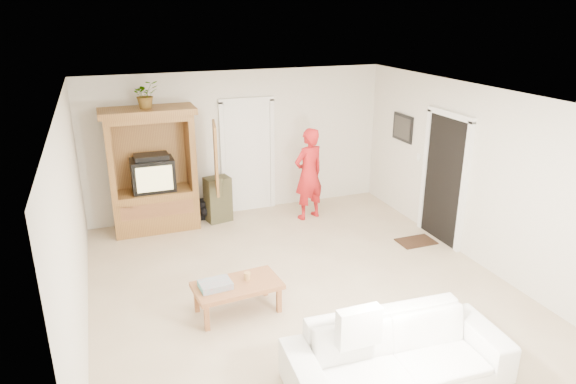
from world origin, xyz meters
name	(u,v)px	position (x,y,z in m)	size (l,w,h in m)	color
floor	(299,284)	(0.00, 0.00, 0.00)	(6.00, 6.00, 0.00)	tan
ceiling	(300,96)	(0.00, 0.00, 2.60)	(6.00, 6.00, 0.00)	white
wall_back	(239,143)	(0.00, 3.00, 1.30)	(5.50, 5.50, 0.00)	silver
wall_front	(440,320)	(0.00, -3.00, 1.30)	(5.50, 5.50, 0.00)	silver
wall_left	(73,226)	(-2.75, 0.00, 1.30)	(6.00, 6.00, 0.00)	silver
wall_right	(472,174)	(2.75, 0.00, 1.30)	(6.00, 6.00, 0.00)	silver
armoire	(155,178)	(-1.58, 2.66, 0.91)	(1.82, 1.14, 2.10)	brown
door_back	(248,157)	(0.15, 2.97, 1.02)	(0.85, 0.05, 2.04)	white
doorway_right	(444,180)	(2.73, 0.60, 1.02)	(0.05, 0.90, 2.04)	black
framed_picture	(403,128)	(2.73, 1.90, 1.60)	(0.03, 0.60, 0.48)	black
doormat	(416,241)	(2.30, 0.60, 0.01)	(0.60, 0.40, 0.02)	#382316
plant	(146,94)	(-1.60, 2.63, 2.32)	(0.40, 0.34, 0.44)	#4C7238
man	(309,174)	(1.04, 2.19, 0.83)	(0.61, 0.40, 1.66)	red
sofa	(397,354)	(0.21, -2.17, 0.33)	(2.25, 0.88, 0.66)	white
coffee_table	(237,287)	(-0.97, -0.37, 0.35)	(1.11, 0.67, 0.40)	#A26138
towel	(215,285)	(-1.24, -0.37, 0.44)	(0.38, 0.28, 0.08)	#C54152
candle	(247,276)	(-0.82, -0.32, 0.45)	(0.08, 0.08, 0.10)	tan
backpack_black	(204,210)	(-0.76, 2.77, 0.18)	(0.29, 0.17, 0.36)	black
backpack_olive	(218,199)	(-0.52, 2.63, 0.41)	(0.43, 0.32, 0.81)	#47442B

